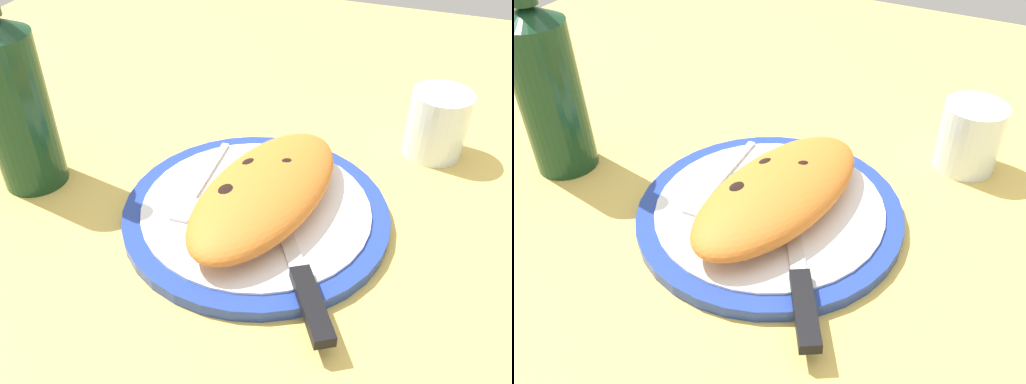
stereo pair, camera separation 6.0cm
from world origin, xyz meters
The scene contains 7 objects.
ground_plane centered at (0.00, 0.00, -1.50)cm, with size 150.00×150.00×3.00cm, color #DBB756.
plate centered at (0.00, 0.00, 0.82)cm, with size 29.96×29.96×1.71cm.
calzone centered at (-0.25, 1.12, 4.14)cm, with size 26.79×15.83×4.83cm.
fork centered at (-0.74, -7.37, 1.91)cm, with size 15.79×2.51×0.40cm.
knife centered at (9.20, 8.08, 2.20)cm, with size 20.31×13.35×1.20cm.
water_glass centered at (-20.66, 17.25, 3.76)cm, with size 7.62×7.62×8.74cm.
wine_bottle centered at (2.58, -28.12, 11.04)cm, with size 7.57×7.57×28.04cm.
Camera 2 is at (41.86, 21.87, 40.83)cm, focal length 38.28 mm.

